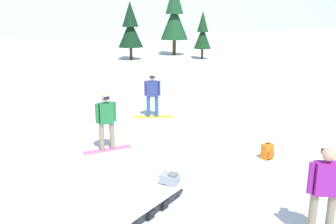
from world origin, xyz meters
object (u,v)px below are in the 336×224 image
at_px(snowboarder_foreground, 324,192).
at_px(snowboarder_midground, 106,121).
at_px(backpack_grey, 170,178).
at_px(pine_tree_short, 174,16).
at_px(snowboarder_background, 152,94).
at_px(backpack_orange, 267,152).
at_px(pine_tree_tall, 130,28).
at_px(pine_tree_leaning, 203,33).
at_px(loose_snowboard_near_right, 157,209).

bearing_deg(snowboarder_foreground, snowboarder_midground, 128.88).
height_order(backpack_grey, pine_tree_short, pine_tree_short).
relative_size(snowboarder_background, backpack_grey, 3.11).
height_order(backpack_grey, backpack_orange, backpack_orange).
xyz_separation_m(pine_tree_tall, pine_tree_leaning, (6.07, -0.23, -0.43)).
relative_size(snowboarder_background, backpack_orange, 3.65).
height_order(pine_tree_leaning, pine_tree_short, pine_tree_short).
distance_m(snowboarder_foreground, snowboarder_background, 8.78).
distance_m(loose_snowboard_near_right, backpack_grey, 1.47).
bearing_deg(pine_tree_leaning, backpack_grey, -103.66).
distance_m(backpack_grey, pine_tree_short, 26.94).
bearing_deg(loose_snowboard_near_right, pine_tree_short, 81.61).
xyz_separation_m(loose_snowboard_near_right, pine_tree_short, (4.11, 27.88, 3.41)).
xyz_separation_m(loose_snowboard_near_right, backpack_orange, (3.36, 2.64, 0.08)).
height_order(snowboarder_background, pine_tree_leaning, pine_tree_leaning).
relative_size(snowboarder_midground, backpack_grey, 3.15).
bearing_deg(backpack_orange, pine_tree_leaning, 82.92).
bearing_deg(pine_tree_leaning, snowboarder_foreground, -97.10).
height_order(snowboarder_foreground, loose_snowboard_near_right, snowboarder_foreground).
height_order(loose_snowboard_near_right, pine_tree_leaning, pine_tree_leaning).
relative_size(loose_snowboard_near_right, backpack_orange, 3.15).
bearing_deg(pine_tree_tall, pine_tree_leaning, -2.19).
bearing_deg(snowboarder_background, backpack_orange, -58.13).
distance_m(snowboarder_midground, loose_snowboard_near_right, 4.10).
bearing_deg(snowboarder_midground, loose_snowboard_near_right, -73.22).
relative_size(snowboarder_background, pine_tree_short, 0.26).
bearing_deg(snowboarder_foreground, pine_tree_leaning, 82.90).
xyz_separation_m(pine_tree_tall, pine_tree_short, (4.07, 2.90, 0.94)).
bearing_deg(snowboarder_midground, pine_tree_tall, 86.74).
xyz_separation_m(snowboarder_midground, backpack_orange, (4.52, -1.22, -0.71)).
relative_size(snowboarder_midground, pine_tree_short, 0.27).
bearing_deg(backpack_orange, loose_snowboard_near_right, -141.90).
distance_m(snowboarder_midground, snowboarder_background, 3.80).
xyz_separation_m(snowboarder_foreground, loose_snowboard_near_right, (-2.88, 1.16, -0.82)).
relative_size(loose_snowboard_near_right, backpack_grey, 2.68).
bearing_deg(pine_tree_tall, snowboarder_midground, -93.26).
distance_m(loose_snowboard_near_right, backpack_orange, 4.27).
distance_m(snowboarder_background, pine_tree_tall, 17.79).
relative_size(pine_tree_tall, pine_tree_leaning, 1.19).
distance_m(loose_snowboard_near_right, pine_tree_leaning, 25.57).
xyz_separation_m(backpack_grey, backpack_orange, (2.93, 1.23, 0.08)).
relative_size(loose_snowboard_near_right, pine_tree_tall, 0.31).
relative_size(snowboarder_foreground, pine_tree_short, 0.27).
distance_m(snowboarder_midground, backpack_grey, 3.02).
relative_size(snowboarder_midground, pine_tree_tall, 0.36).
bearing_deg(pine_tree_tall, backpack_orange, -81.55).
relative_size(backpack_grey, pine_tree_short, 0.09).
distance_m(snowboarder_foreground, pine_tree_leaning, 26.14).
bearing_deg(backpack_grey, snowboarder_foreground, -46.42).
height_order(snowboarder_midground, pine_tree_leaning, pine_tree_leaning).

